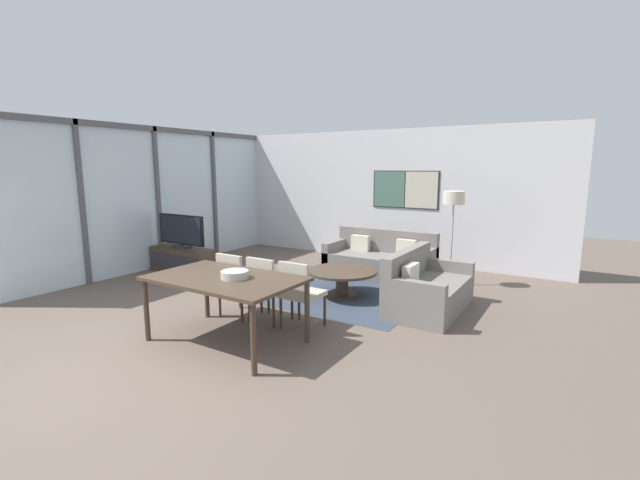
# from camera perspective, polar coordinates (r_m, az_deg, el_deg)

# --- Properties ---
(ground_plane) EXTENTS (24.00, 24.00, 0.00)m
(ground_plane) POSITION_cam_1_polar(r_m,az_deg,el_deg) (5.04, -24.06, -14.74)
(ground_plane) COLOR brown
(wall_back) EXTENTS (7.81, 0.09, 2.80)m
(wall_back) POSITION_cam_1_polar(r_m,az_deg,el_deg) (9.45, 7.70, 5.91)
(wall_back) COLOR silver
(wall_back) RESTS_ON ground_plane
(window_wall_left) EXTENTS (0.07, 6.11, 2.80)m
(window_wall_left) POSITION_cam_1_polar(r_m,az_deg,el_deg) (9.17, -20.93, 6.06)
(window_wall_left) COLOR silver
(window_wall_left) RESTS_ON ground_plane
(area_rug) EXTENTS (2.44, 2.04, 0.01)m
(area_rug) POSITION_cam_1_polar(r_m,az_deg,el_deg) (6.84, 2.94, -7.41)
(area_rug) COLOR #333D4C
(area_rug) RESTS_ON ground_plane
(tv_console) EXTENTS (1.40, 0.45, 0.48)m
(tv_console) POSITION_cam_1_polar(r_m,az_deg,el_deg) (8.70, -17.83, -2.55)
(tv_console) COLOR #423326
(tv_console) RESTS_ON ground_plane
(television) EXTENTS (1.19, 0.20, 0.65)m
(television) POSITION_cam_1_polar(r_m,az_deg,el_deg) (8.61, -18.02, 1.10)
(television) COLOR #2D2D33
(television) RESTS_ON tv_console
(sofa_main) EXTENTS (1.97, 0.85, 0.85)m
(sofa_main) POSITION_cam_1_polar(r_m,az_deg,el_deg) (8.05, 8.09, -2.83)
(sofa_main) COLOR slate
(sofa_main) RESTS_ON ground_plane
(sofa_side) EXTENTS (0.85, 1.59, 0.85)m
(sofa_side) POSITION_cam_1_polar(r_m,az_deg,el_deg) (6.30, 13.74, -6.57)
(sofa_side) COLOR slate
(sofa_side) RESTS_ON ground_plane
(coffee_table) EXTENTS (1.10, 1.10, 0.42)m
(coffee_table) POSITION_cam_1_polar(r_m,az_deg,el_deg) (6.75, 2.97, -4.89)
(coffee_table) COLOR #423326
(coffee_table) RESTS_ON ground_plane
(dining_table) EXTENTS (1.75, 1.06, 0.78)m
(dining_table) POSITION_cam_1_polar(r_m,az_deg,el_deg) (5.03, -12.54, -5.59)
(dining_table) COLOR #423326
(dining_table) RESTS_ON ground_plane
(dining_chair_left) EXTENTS (0.46, 0.46, 0.88)m
(dining_chair_left) POSITION_cam_1_polar(r_m,az_deg,el_deg) (5.92, -11.10, -5.27)
(dining_chair_left) COLOR #B2A899
(dining_chair_left) RESTS_ON ground_plane
(dining_chair_centre) EXTENTS (0.46, 0.46, 0.88)m
(dining_chair_centre) POSITION_cam_1_polar(r_m,az_deg,el_deg) (5.62, -7.10, -5.96)
(dining_chair_centre) COLOR #B2A899
(dining_chair_centre) RESTS_ON ground_plane
(dining_chair_right) EXTENTS (0.46, 0.46, 0.88)m
(dining_chair_right) POSITION_cam_1_polar(r_m,az_deg,el_deg) (5.34, -2.75, -6.73)
(dining_chair_right) COLOR #B2A899
(dining_chair_right) RESTS_ON ground_plane
(fruit_bowl) EXTENTS (0.31, 0.31, 0.09)m
(fruit_bowl) POSITION_cam_1_polar(r_m,az_deg,el_deg) (4.92, -11.29, -4.47)
(fruit_bowl) COLOR #B7B2A8
(fruit_bowl) RESTS_ON dining_table
(floor_lamp) EXTENTS (0.35, 0.35, 1.62)m
(floor_lamp) POSITION_cam_1_polar(r_m,az_deg,el_deg) (7.54, 17.39, 4.45)
(floor_lamp) COLOR #2D2D33
(floor_lamp) RESTS_ON ground_plane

